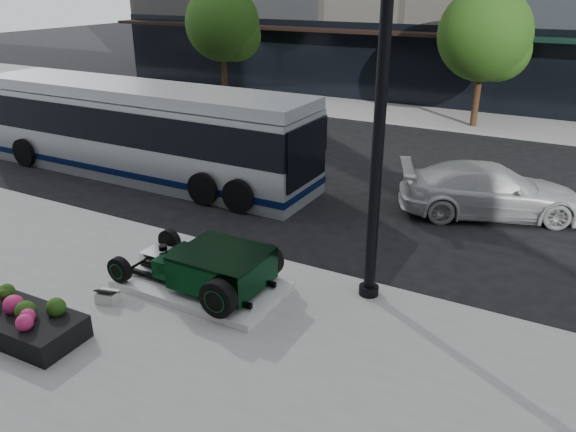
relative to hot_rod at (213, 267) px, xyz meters
The scene contains 10 objects.
ground 4.04m from the hot_rod, 81.26° to the left, with size 120.00×120.00×0.00m, color black.
sidewalk_far 17.96m from the hot_rod, 88.07° to the left, with size 70.00×4.00×0.12m, color gray.
street_trees 17.37m from the hot_rod, 84.13° to the left, with size 29.80×3.80×5.70m.
display_plinth 0.60m from the hot_rod, behind, with size 3.40×1.80×0.15m, color silver.
hot_rod is the anchor object (origin of this frame).
info_plaque 2.15m from the hot_rod, 141.07° to the right, with size 0.46×0.39×0.31m.
lamppost 4.17m from the hot_rod, 27.30° to the left, with size 0.40×0.40×7.26m.
flower_planter 3.54m from the hot_rod, 125.94° to the right, with size 2.19×1.14×0.70m.
transit_bus 8.58m from the hot_rod, 141.14° to the left, with size 12.12×2.88×2.92m.
white_sedan 8.25m from the hot_rod, 60.76° to the left, with size 1.97×4.86×1.41m, color silver.
Camera 1 is at (5.45, -11.91, 5.98)m, focal length 35.00 mm.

